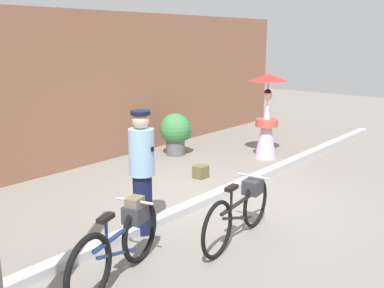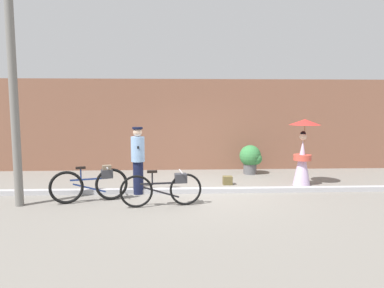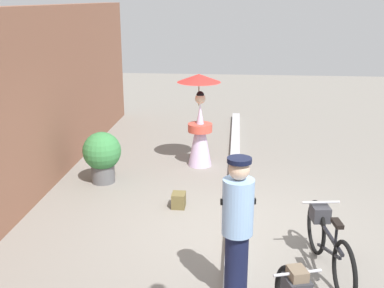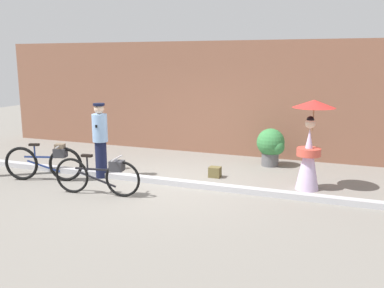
{
  "view_description": "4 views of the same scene",
  "coord_description": "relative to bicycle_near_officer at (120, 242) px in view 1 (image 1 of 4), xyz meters",
  "views": [
    {
      "loc": [
        -5.59,
        -4.22,
        2.63
      ],
      "look_at": [
        -0.2,
        0.3,
        0.94
      ],
      "focal_mm": 41.67,
      "sensor_mm": 36.0,
      "label": 1
    },
    {
      "loc": [
        -0.68,
        -8.58,
        2.19
      ],
      "look_at": [
        -0.27,
        0.44,
        1.22
      ],
      "focal_mm": 31.84,
      "sensor_mm": 36.0,
      "label": 2
    },
    {
      "loc": [
        -6.33,
        0.01,
        3.28
      ],
      "look_at": [
        0.31,
        0.64,
        1.23
      ],
      "focal_mm": 44.47,
      "sensor_mm": 36.0,
      "label": 3
    },
    {
      "loc": [
        3.65,
        -8.05,
        2.66
      ],
      "look_at": [
        0.48,
        0.18,
        0.89
      ],
      "focal_mm": 39.57,
      "sensor_mm": 36.0,
      "label": 4
    }
  ],
  "objects": [
    {
      "name": "backpack_on_pavement",
      "position": [
        3.41,
        1.61,
        -0.31
      ],
      "size": [
        0.26,
        0.22,
        0.24
      ],
      "color": "brown",
      "rests_on": "ground_plane"
    },
    {
      "name": "person_officer",
      "position": [
        0.99,
        0.67,
        0.47
      ],
      "size": [
        0.34,
        0.38,
        1.7
      ],
      "color": "#141938",
      "rests_on": "ground_plane"
    },
    {
      "name": "person_with_parasol",
      "position": [
        5.5,
        1.44,
        0.53
      ],
      "size": [
        0.86,
        0.86,
        1.87
      ],
      "color": "silver",
      "rests_on": "ground_plane"
    },
    {
      "name": "building_wall",
      "position": [
        2.65,
        4.18,
        1.14
      ],
      "size": [
        14.0,
        0.4,
        3.17
      ],
      "primitive_type": "cube",
      "color": "brown",
      "rests_on": "ground_plane"
    },
    {
      "name": "sidewalk_curb",
      "position": [
        2.65,
        0.71,
        -0.38
      ],
      "size": [
        14.0,
        0.2,
        0.12
      ],
      "primitive_type": "cube",
      "color": "#B2B2B7",
      "rests_on": "ground_plane"
    },
    {
      "name": "bicycle_far_side",
      "position": [
        1.69,
        -0.45,
        -0.02
      ],
      "size": [
        1.81,
        0.48,
        0.82
      ],
      "color": "black",
      "rests_on": "ground_plane"
    },
    {
      "name": "potted_plant_by_door",
      "position": [
        4.41,
        3.13,
        0.1
      ],
      "size": [
        0.72,
        0.7,
        0.96
      ],
      "color": "#59595B",
      "rests_on": "ground_plane"
    },
    {
      "name": "bicycle_near_officer",
      "position": [
        0.0,
        0.0,
        0.0
      ],
      "size": [
        1.71,
        0.64,
        0.84
      ],
      "color": "black",
      "rests_on": "ground_plane"
    },
    {
      "name": "ground_plane",
      "position": [
        2.65,
        0.71,
        -0.44
      ],
      "size": [
        30.0,
        30.0,
        0.0
      ],
      "primitive_type": "plane",
      "color": "gray"
    }
  ]
}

